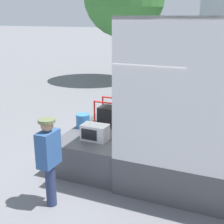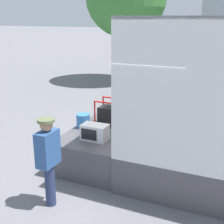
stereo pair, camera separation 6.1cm
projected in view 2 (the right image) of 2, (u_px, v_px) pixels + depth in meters
The scene contains 6 objects.
ground_plane at pixel (134, 166), 7.05m from camera, with size 160.00×160.00×0.00m, color slate.
tailgate_deck at pixel (104, 146), 7.23m from camera, with size 1.49×2.35×0.74m, color #4C4C51.
microwave at pixel (95, 132), 6.57m from camera, with size 0.55×0.35×0.34m.
portable_generator at pixel (111, 116), 7.41m from camera, with size 0.63×0.49×0.64m.
orange_bucket at pixel (83, 121), 7.32m from camera, with size 0.32×0.32×0.32m.
worker_person at pixel (48, 154), 5.34m from camera, with size 0.29×0.44×1.62m.
Camera 2 is at (2.14, -6.02, 3.26)m, focal length 50.00 mm.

